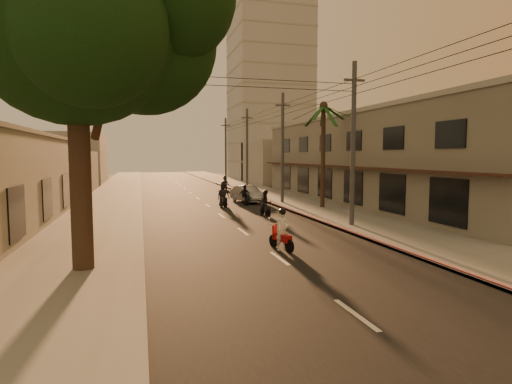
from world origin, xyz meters
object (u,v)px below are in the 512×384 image
(palm_tree, at_px, (324,112))
(parked_car, at_px, (248,194))
(broadleaf_tree, at_px, (88,17))
(scooter_far_b, at_px, (225,184))
(scooter_mid_b, at_px, (245,196))
(scooter_mid_a, at_px, (266,204))
(scooter_red, at_px, (282,232))
(scooter_far_a, at_px, (223,196))

(palm_tree, relative_size, parked_car, 1.84)
(broadleaf_tree, relative_size, palm_tree, 1.48)
(scooter_far_b, height_order, parked_car, scooter_far_b)
(palm_tree, height_order, scooter_far_b, palm_tree)
(palm_tree, bearing_deg, parked_car, 127.94)
(broadleaf_tree, xyz_separation_m, scooter_mid_b, (9.55, 17.58, -7.74))
(broadleaf_tree, relative_size, scooter_far_b, 7.26)
(broadleaf_tree, relative_size, scooter_mid_b, 7.22)
(scooter_mid_a, bearing_deg, parked_car, 80.26)
(palm_tree, distance_m, scooter_far_b, 19.84)
(palm_tree, height_order, scooter_red, palm_tree)
(scooter_mid_b, bearing_deg, scooter_red, -95.08)
(scooter_red, relative_size, scooter_mid_b, 1.05)
(scooter_mid_a, distance_m, scooter_far_b, 21.15)
(palm_tree, relative_size, scooter_mid_b, 4.89)
(scooter_mid_a, height_order, parked_car, scooter_mid_a)
(palm_tree, height_order, scooter_mid_b, palm_tree)
(scooter_far_a, height_order, parked_car, scooter_far_a)
(scooter_red, bearing_deg, palm_tree, 45.46)
(broadleaf_tree, bearing_deg, scooter_mid_b, 61.48)
(scooter_red, relative_size, scooter_mid_a, 1.01)
(scooter_mid_b, relative_size, parked_car, 0.38)
(scooter_red, xyz_separation_m, scooter_far_b, (3.64, 31.03, -0.01))
(palm_tree, bearing_deg, scooter_far_b, 101.66)
(palm_tree, distance_m, scooter_red, 15.98)
(scooter_red, height_order, scooter_mid_a, scooter_red)
(scooter_mid_a, relative_size, scooter_mid_b, 1.05)
(scooter_mid_a, distance_m, scooter_mid_b, 6.43)
(scooter_mid_b, bearing_deg, scooter_far_a, -150.51)
(scooter_red, xyz_separation_m, scooter_far_a, (0.47, 15.41, 0.10))
(palm_tree, relative_size, scooter_far_a, 4.06)
(scooter_mid_b, bearing_deg, scooter_mid_a, -88.14)
(scooter_mid_a, distance_m, scooter_far_a, 5.76)
(scooter_mid_a, bearing_deg, broadleaf_tree, -133.95)
(scooter_mid_a, height_order, scooter_far_a, scooter_far_a)
(scooter_mid_b, xyz_separation_m, scooter_far_b, (1.26, 14.68, 0.03))
(palm_tree, distance_m, scooter_mid_b, 8.98)
(scooter_mid_b, bearing_deg, scooter_far_b, 88.28)
(scooter_mid_a, relative_size, scooter_far_a, 0.87)
(scooter_red, distance_m, scooter_far_a, 15.42)
(scooter_mid_a, bearing_deg, scooter_red, -106.48)
(broadleaf_tree, relative_size, scooter_red, 6.84)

